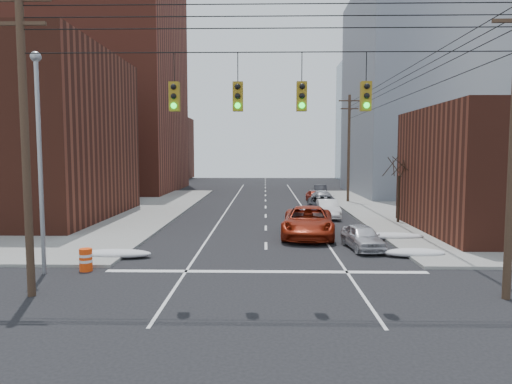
{
  "coord_description": "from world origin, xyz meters",
  "views": [
    {
      "loc": [
        -0.06,
        -12.95,
        5.18
      ],
      "look_at": [
        -0.55,
        12.1,
        3.0
      ],
      "focal_mm": 32.0,
      "sensor_mm": 36.0,
      "label": 1
    }
  ],
  "objects_px": {
    "parked_car_d": "(323,198)",
    "lot_car_d": "(89,198)",
    "lot_car_c": "(49,211)",
    "construction_barrel": "(86,259)",
    "parked_car_e": "(315,196)",
    "parked_car_a": "(362,237)",
    "red_pickup": "(308,222)",
    "parked_car_b": "(328,209)",
    "parked_car_c": "(322,204)",
    "parked_car_f": "(320,191)",
    "lot_car_b": "(91,203)",
    "lot_car_a": "(69,207)"
  },
  "relations": [
    {
      "from": "parked_car_d",
      "to": "lot_car_d",
      "type": "distance_m",
      "value": 22.53
    },
    {
      "from": "lot_car_c",
      "to": "parked_car_d",
      "type": "bearing_deg",
      "value": -73.75
    },
    {
      "from": "construction_barrel",
      "to": "parked_car_e",
      "type": "bearing_deg",
      "value": 65.22
    },
    {
      "from": "parked_car_a",
      "to": "red_pickup",
      "type": "bearing_deg",
      "value": 118.87
    },
    {
      "from": "parked_car_b",
      "to": "parked_car_e",
      "type": "bearing_deg",
      "value": 88.71
    },
    {
      "from": "parked_car_a",
      "to": "parked_car_e",
      "type": "distance_m",
      "value": 23.61
    },
    {
      "from": "parked_car_a",
      "to": "lot_car_c",
      "type": "bearing_deg",
      "value": 150.38
    },
    {
      "from": "red_pickup",
      "to": "lot_car_c",
      "type": "distance_m",
      "value": 19.48
    },
    {
      "from": "red_pickup",
      "to": "parked_car_a",
      "type": "relative_size",
      "value": 1.7
    },
    {
      "from": "parked_car_c",
      "to": "parked_car_a",
      "type": "bearing_deg",
      "value": -82.35
    },
    {
      "from": "parked_car_f",
      "to": "parked_car_a",
      "type": "bearing_deg",
      "value": -87.65
    },
    {
      "from": "parked_car_b",
      "to": "lot_car_b",
      "type": "height_order",
      "value": "lot_car_b"
    },
    {
      "from": "parked_car_d",
      "to": "lot_car_d",
      "type": "bearing_deg",
      "value": 179.73
    },
    {
      "from": "lot_car_b",
      "to": "parked_car_b",
      "type": "bearing_deg",
      "value": -101.26
    },
    {
      "from": "lot_car_a",
      "to": "parked_car_f",
      "type": "bearing_deg",
      "value": -32.68
    },
    {
      "from": "red_pickup",
      "to": "parked_car_d",
      "type": "height_order",
      "value": "red_pickup"
    },
    {
      "from": "lot_car_a",
      "to": "lot_car_d",
      "type": "height_order",
      "value": "lot_car_d"
    },
    {
      "from": "construction_barrel",
      "to": "parked_car_c",
      "type": "bearing_deg",
      "value": 56.51
    },
    {
      "from": "parked_car_c",
      "to": "parked_car_d",
      "type": "relative_size",
      "value": 1.19
    },
    {
      "from": "lot_car_c",
      "to": "parked_car_b",
      "type": "bearing_deg",
      "value": -94.84
    },
    {
      "from": "lot_car_b",
      "to": "red_pickup",
      "type": "bearing_deg",
      "value": -125.59
    },
    {
      "from": "parked_car_e",
      "to": "lot_car_d",
      "type": "xyz_separation_m",
      "value": [
        -21.86,
        -5.5,
        0.26
      ]
    },
    {
      "from": "parked_car_e",
      "to": "lot_car_b",
      "type": "relative_size",
      "value": 0.69
    },
    {
      "from": "lot_car_b",
      "to": "construction_barrel",
      "type": "relative_size",
      "value": 5.4
    },
    {
      "from": "parked_car_d",
      "to": "lot_car_b",
      "type": "distance_m",
      "value": 21.61
    },
    {
      "from": "red_pickup",
      "to": "parked_car_a",
      "type": "height_order",
      "value": "red_pickup"
    },
    {
      "from": "parked_car_f",
      "to": "lot_car_b",
      "type": "bearing_deg",
      "value": -139.17
    },
    {
      "from": "parked_car_b",
      "to": "parked_car_f",
      "type": "relative_size",
      "value": 1.05
    },
    {
      "from": "parked_car_c",
      "to": "lot_car_d",
      "type": "bearing_deg",
      "value": 176.44
    },
    {
      "from": "parked_car_b",
      "to": "lot_car_a",
      "type": "bearing_deg",
      "value": -179.85
    },
    {
      "from": "parked_car_d",
      "to": "parked_car_e",
      "type": "relative_size",
      "value": 1.26
    },
    {
      "from": "red_pickup",
      "to": "parked_car_f",
      "type": "height_order",
      "value": "red_pickup"
    },
    {
      "from": "parked_car_b",
      "to": "lot_car_a",
      "type": "xyz_separation_m",
      "value": [
        -20.68,
        -0.04,
        0.08
      ]
    },
    {
      "from": "parked_car_a",
      "to": "parked_car_c",
      "type": "height_order",
      "value": "parked_car_c"
    },
    {
      "from": "parked_car_f",
      "to": "lot_car_b",
      "type": "height_order",
      "value": "lot_car_b"
    },
    {
      "from": "parked_car_a",
      "to": "parked_car_e",
      "type": "bearing_deg",
      "value": 83.36
    },
    {
      "from": "parked_car_d",
      "to": "construction_barrel",
      "type": "distance_m",
      "value": 28.92
    },
    {
      "from": "parked_car_b",
      "to": "parked_car_c",
      "type": "bearing_deg",
      "value": 92.59
    },
    {
      "from": "parked_car_c",
      "to": "parked_car_d",
      "type": "xyz_separation_m",
      "value": [
        0.91,
        6.33,
        -0.09
      ]
    },
    {
      "from": "parked_car_b",
      "to": "parked_car_d",
      "type": "bearing_deg",
      "value": 85.1
    },
    {
      "from": "parked_car_b",
      "to": "parked_car_f",
      "type": "bearing_deg",
      "value": 85.18
    },
    {
      "from": "parked_car_d",
      "to": "lot_car_c",
      "type": "height_order",
      "value": "lot_car_c"
    },
    {
      "from": "parked_car_a",
      "to": "parked_car_f",
      "type": "relative_size",
      "value": 0.93
    },
    {
      "from": "parked_car_a",
      "to": "parked_car_d",
      "type": "xyz_separation_m",
      "value": [
        0.54,
        20.76,
        0.01
      ]
    },
    {
      "from": "parked_car_a",
      "to": "lot_car_a",
      "type": "xyz_separation_m",
      "value": [
        -20.93,
        11.63,
        0.14
      ]
    },
    {
      "from": "red_pickup",
      "to": "lot_car_b",
      "type": "bearing_deg",
      "value": 155.53
    },
    {
      "from": "parked_car_c",
      "to": "lot_car_b",
      "type": "height_order",
      "value": "lot_car_b"
    },
    {
      "from": "parked_car_f",
      "to": "construction_barrel",
      "type": "distance_m",
      "value": 36.75
    },
    {
      "from": "parked_car_f",
      "to": "lot_car_c",
      "type": "bearing_deg",
      "value": -133.57
    },
    {
      "from": "parked_car_e",
      "to": "lot_car_a",
      "type": "bearing_deg",
      "value": -156.68
    }
  ]
}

